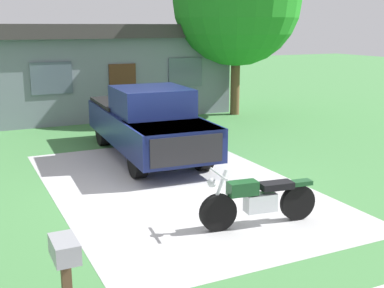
# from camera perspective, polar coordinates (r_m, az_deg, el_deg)

# --- Properties ---
(ground_plane) EXTENTS (80.00, 80.00, 0.00)m
(ground_plane) POSITION_cam_1_polar(r_m,az_deg,el_deg) (10.88, -1.89, -4.92)
(ground_plane) COLOR #427B41
(driveway_pad) EXTENTS (5.19, 8.07, 0.01)m
(driveway_pad) POSITION_cam_1_polar(r_m,az_deg,el_deg) (10.88, -1.89, -4.91)
(driveway_pad) COLOR #ACACAC
(driveway_pad) RESTS_ON ground
(motorcycle) EXTENTS (2.21, 0.70, 1.09)m
(motorcycle) POSITION_cam_1_polar(r_m,az_deg,el_deg) (8.76, 7.68, -6.41)
(motorcycle) COLOR black
(motorcycle) RESTS_ON ground
(pickup_truck) EXTENTS (2.26, 5.71, 1.90)m
(pickup_truck) POSITION_cam_1_polar(r_m,az_deg,el_deg) (13.30, -5.27, 2.68)
(pickup_truck) COLOR black
(pickup_truck) RESTS_ON ground
(mailbox) EXTENTS (0.26, 0.48, 1.26)m
(mailbox) POSITION_cam_1_polar(r_m,az_deg,el_deg) (5.55, -14.42, -13.27)
(mailbox) COLOR #4C3823
(mailbox) RESTS_ON ground
(shade_tree) EXTENTS (4.90, 4.90, 6.81)m
(shade_tree) POSITION_cam_1_polar(r_m,az_deg,el_deg) (19.53, 5.20, 16.13)
(shade_tree) COLOR brown
(shade_tree) RESTS_ON ground
(neighbor_house) EXTENTS (9.60, 5.60, 3.50)m
(neighbor_house) POSITION_cam_1_polar(r_m,az_deg,el_deg) (20.64, -10.22, 8.72)
(neighbor_house) COLOR slate
(neighbor_house) RESTS_ON ground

